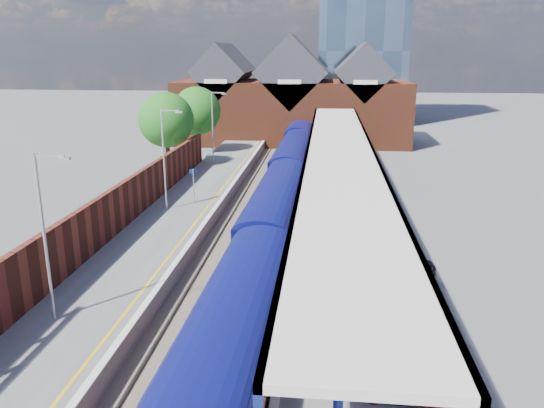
{
  "coord_description": "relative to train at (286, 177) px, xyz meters",
  "views": [
    {
      "loc": [
        4.54,
        -12.84,
        11.69
      ],
      "look_at": [
        1.32,
        18.53,
        2.6
      ],
      "focal_mm": 35.0,
      "sensor_mm": 36.0,
      "label": 1
    }
  ],
  "objects": [
    {
      "name": "left_platform",
      "position": [
        -6.99,
        -7.91,
        -1.62
      ],
      "size": [
        5.0,
        76.0,
        1.0
      ],
      "primitive_type": "cube",
      "color": "#565659",
      "rests_on": "ground"
    },
    {
      "name": "lamp_post_d",
      "position": [
        -7.86,
        10.09,
        2.87
      ],
      "size": [
        1.48,
        0.18,
        7.0
      ],
      "color": "#A5A8AA",
      "rests_on": "left_platform"
    },
    {
      "name": "parked_car_blue",
      "position": [
        5.13,
        -16.13,
        -0.54
      ],
      "size": [
        4.62,
        3.54,
        1.17
      ],
      "primitive_type": "imported",
      "rotation": [
        0.0,
        0.0,
        1.13
      ],
      "color": "navy",
      "rests_on": "right_platform"
    },
    {
      "name": "platform_sign",
      "position": [
        -6.49,
        -3.91,
        0.57
      ],
      "size": [
        0.55,
        0.08,
        2.5
      ],
      "color": "#A5A8AA",
      "rests_on": "left_platform"
    },
    {
      "name": "right_platform",
      "position": [
        4.51,
        -7.91,
        -1.62
      ],
      "size": [
        6.0,
        76.0,
        1.0
      ],
      "primitive_type": "cube",
      "color": "#565659",
      "rests_on": "ground"
    },
    {
      "name": "yellow_line",
      "position": [
        -5.24,
        -7.91,
        -1.12
      ],
      "size": [
        0.14,
        76.0,
        0.01
      ],
      "primitive_type": "cube",
      "color": "yellow",
      "rests_on": "left_platform"
    },
    {
      "name": "parked_car_red",
      "position": [
        5.85,
        -25.67,
        -0.49
      ],
      "size": [
        3.88,
        1.95,
        1.27
      ],
      "primitive_type": "imported",
      "rotation": [
        0.0,
        0.0,
        1.45
      ],
      "color": "#AA0E29",
      "rests_on": "right_platform"
    },
    {
      "name": "lamp_post_b",
      "position": [
        -7.86,
        -21.91,
        2.87
      ],
      "size": [
        1.48,
        0.18,
        7.0
      ],
      "color": "#A5A8AA",
      "rests_on": "left_platform"
    },
    {
      "name": "parked_car_silver",
      "position": [
        4.99,
        -12.82,
        -0.43
      ],
      "size": [
        4.32,
        1.97,
        1.37
      ],
      "primitive_type": "imported",
      "rotation": [
        0.0,
        0.0,
        1.7
      ],
      "color": "silver",
      "rests_on": "right_platform"
    },
    {
      "name": "lamp_post_c",
      "position": [
        -7.86,
        -5.91,
        2.87
      ],
      "size": [
        1.48,
        0.18,
        7.0
      ],
      "color": "#A5A8AA",
      "rests_on": "left_platform"
    },
    {
      "name": "station_building",
      "position": [
        -1.49,
        30.09,
        3.33
      ],
      "size": [
        30.0,
        12.12,
        13.78
      ],
      "color": "#5B2818",
      "rests_on": "ground"
    },
    {
      "name": "ground",
      "position": [
        -1.49,
        2.09,
        -2.12
      ],
      "size": [
        240.0,
        240.0,
        0.0
      ],
      "primitive_type": "plane",
      "color": "#5B5B5E",
      "rests_on": "ground"
    },
    {
      "name": "brick_wall",
      "position": [
        -9.59,
        -14.37,
        0.33
      ],
      "size": [
        0.35,
        50.0,
        3.86
      ],
      "color": "#5B2818",
      "rests_on": "left_platform"
    },
    {
      "name": "tree_far",
      "position": [
        -10.84,
        16.0,
        3.23
      ],
      "size": [
        5.2,
        5.2,
        8.1
      ],
      "color": "#382314",
      "rests_on": "ground"
    },
    {
      "name": "canopy",
      "position": [
        3.99,
        -5.96,
        3.13
      ],
      "size": [
        4.5,
        52.0,
        4.48
      ],
      "color": "navy",
      "rests_on": "right_platform"
    },
    {
      "name": "ballast_bed",
      "position": [
        -1.49,
        -7.91,
        -2.09
      ],
      "size": [
        6.0,
        76.0,
        0.06
      ],
      "primitive_type": "cube",
      "color": "#473D33",
      "rests_on": "ground"
    },
    {
      "name": "rails",
      "position": [
        -1.49,
        -7.91,
        -2.0
      ],
      "size": [
        4.51,
        76.0,
        0.14
      ],
      "color": "slate",
      "rests_on": "ground"
    },
    {
      "name": "coping_right",
      "position": [
        1.66,
        -7.91,
        -1.1
      ],
      "size": [
        0.3,
        76.0,
        0.05
      ],
      "primitive_type": "cube",
      "color": "silver",
      "rests_on": "right_platform"
    },
    {
      "name": "parked_car_dark",
      "position": [
        6.58,
        -15.6,
        -0.52
      ],
      "size": [
        4.27,
        2.02,
        1.2
      ],
      "primitive_type": "imported",
      "rotation": [
        0.0,
        0.0,
        1.49
      ],
      "color": "black",
      "rests_on": "right_platform"
    },
    {
      "name": "tree_near",
      "position": [
        -11.84,
        8.0,
        3.23
      ],
      "size": [
        5.2,
        5.2,
        8.1
      ],
      "color": "#382314",
      "rests_on": "ground"
    },
    {
      "name": "train",
      "position": [
        0.0,
        0.0,
        0.0
      ],
      "size": [
        3.11,
        65.95,
        3.45
      ],
      "color": "#0C1059",
      "rests_on": "ground"
    },
    {
      "name": "coping_left",
      "position": [
        -4.64,
        -7.91,
        -1.1
      ],
      "size": [
        0.3,
        76.0,
        0.05
      ],
      "primitive_type": "cube",
      "color": "silver",
      "rests_on": "left_platform"
    }
  ]
}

